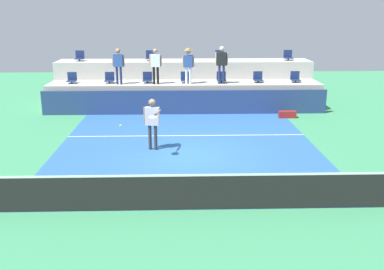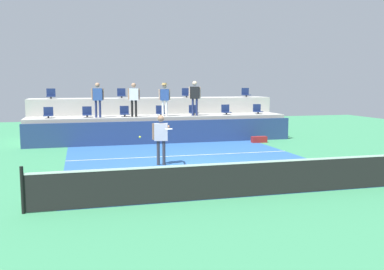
# 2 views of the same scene
# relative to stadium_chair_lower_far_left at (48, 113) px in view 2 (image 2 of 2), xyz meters

# --- Properties ---
(ground_plane) EXTENTS (40.00, 40.00, 0.00)m
(ground_plane) POSITION_rel_stadium_chair_lower_far_left_xyz_m (5.37, -7.23, -1.46)
(ground_plane) COLOR #388456
(court_inner_paint) EXTENTS (9.00, 10.00, 0.01)m
(court_inner_paint) POSITION_rel_stadium_chair_lower_far_left_xyz_m (5.37, -6.23, -1.46)
(court_inner_paint) COLOR #285693
(court_inner_paint) RESTS_ON ground_plane
(court_service_line) EXTENTS (9.00, 0.06, 0.00)m
(court_service_line) POSITION_rel_stadium_chair_lower_far_left_xyz_m (5.37, -4.83, -1.46)
(court_service_line) COLOR white
(court_service_line) RESTS_ON ground_plane
(tennis_net) EXTENTS (10.48, 0.08, 1.07)m
(tennis_net) POSITION_rel_stadium_chair_lower_far_left_xyz_m (5.37, -11.23, -0.97)
(tennis_net) COLOR black
(tennis_net) RESTS_ON ground_plane
(sponsor_backboard) EXTENTS (13.00, 0.16, 1.10)m
(sponsor_backboard) POSITION_rel_stadium_chair_lower_far_left_xyz_m (5.37, -1.23, -0.91)
(sponsor_backboard) COLOR navy
(sponsor_backboard) RESTS_ON ground_plane
(seating_tier_lower) EXTENTS (13.00, 1.80, 1.25)m
(seating_tier_lower) POSITION_rel_stadium_chair_lower_far_left_xyz_m (5.37, 0.07, -0.84)
(seating_tier_lower) COLOR #ADAAA3
(seating_tier_lower) RESTS_ON ground_plane
(seating_tier_upper) EXTENTS (13.00, 1.80, 2.10)m
(seating_tier_upper) POSITION_rel_stadium_chair_lower_far_left_xyz_m (5.37, 1.87, -0.41)
(seating_tier_upper) COLOR #ADAAA3
(seating_tier_upper) RESTS_ON ground_plane
(stadium_chair_lower_far_left) EXTENTS (0.44, 0.40, 0.52)m
(stadium_chair_lower_far_left) POSITION_rel_stadium_chair_lower_far_left_xyz_m (0.00, 0.00, 0.00)
(stadium_chair_lower_far_left) COLOR #2D2D33
(stadium_chair_lower_far_left) RESTS_ON seating_tier_lower
(stadium_chair_lower_left) EXTENTS (0.44, 0.40, 0.52)m
(stadium_chair_lower_left) POSITION_rel_stadium_chair_lower_far_left_xyz_m (1.78, 0.00, 0.00)
(stadium_chair_lower_left) COLOR #2D2D33
(stadium_chair_lower_left) RESTS_ON seating_tier_lower
(stadium_chair_lower_mid_left) EXTENTS (0.44, 0.40, 0.52)m
(stadium_chair_lower_mid_left) POSITION_rel_stadium_chair_lower_far_left_xyz_m (3.59, 0.00, 0.00)
(stadium_chair_lower_mid_left) COLOR #2D2D33
(stadium_chair_lower_mid_left) RESTS_ON seating_tier_lower
(stadium_chair_lower_center) EXTENTS (0.44, 0.40, 0.52)m
(stadium_chair_lower_center) POSITION_rel_stadium_chair_lower_far_left_xyz_m (5.40, 0.00, 0.00)
(stadium_chair_lower_center) COLOR #2D2D33
(stadium_chair_lower_center) RESTS_ON seating_tier_lower
(stadium_chair_lower_mid_right) EXTENTS (0.44, 0.40, 0.52)m
(stadium_chair_lower_mid_right) POSITION_rel_stadium_chair_lower_far_left_xyz_m (7.13, 0.00, 0.00)
(stadium_chair_lower_mid_right) COLOR #2D2D33
(stadium_chair_lower_mid_right) RESTS_ON seating_tier_lower
(stadium_chair_lower_right) EXTENTS (0.44, 0.40, 0.52)m
(stadium_chair_lower_right) POSITION_rel_stadium_chair_lower_far_left_xyz_m (8.90, 0.00, 0.00)
(stadium_chair_lower_right) COLOR #2D2D33
(stadium_chair_lower_right) RESTS_ON seating_tier_lower
(stadium_chair_lower_far_right) EXTENTS (0.44, 0.40, 0.52)m
(stadium_chair_lower_far_right) POSITION_rel_stadium_chair_lower_far_left_xyz_m (10.70, 0.00, 0.00)
(stadium_chair_lower_far_right) COLOR #2D2D33
(stadium_chair_lower_far_right) RESTS_ON seating_tier_lower
(stadium_chair_upper_far_left) EXTENTS (0.44, 0.40, 0.52)m
(stadium_chair_upper_far_left) POSITION_rel_stadium_chair_lower_far_left_xyz_m (0.04, 1.80, 0.85)
(stadium_chair_upper_far_left) COLOR #2D2D33
(stadium_chair_upper_far_left) RESTS_ON seating_tier_upper
(stadium_chair_upper_left) EXTENTS (0.44, 0.40, 0.52)m
(stadium_chair_upper_left) POSITION_rel_stadium_chair_lower_far_left_xyz_m (3.63, 1.80, 0.85)
(stadium_chair_upper_left) COLOR #2D2D33
(stadium_chair_upper_left) RESTS_ON seating_tier_upper
(stadium_chair_upper_right) EXTENTS (0.44, 0.40, 0.52)m
(stadium_chair_upper_right) POSITION_rel_stadium_chair_lower_far_left_xyz_m (7.19, 1.80, 0.85)
(stadium_chair_upper_right) COLOR #2D2D33
(stadium_chair_upper_right) RESTS_ON seating_tier_upper
(stadium_chair_upper_far_right) EXTENTS (0.44, 0.40, 0.52)m
(stadium_chair_upper_far_right) POSITION_rel_stadium_chair_lower_far_left_xyz_m (10.74, 1.80, 0.85)
(stadium_chair_upper_far_right) COLOR #2D2D33
(stadium_chair_upper_far_right) RESTS_ON seating_tier_upper
(tennis_player) EXTENTS (0.61, 1.29, 1.77)m
(tennis_player) POSITION_rel_stadium_chair_lower_far_left_xyz_m (4.18, -6.52, -0.37)
(tennis_player) COLOR #2D2D33
(tennis_player) RESTS_ON ground_plane
(spectator_leaning_on_rail) EXTENTS (0.59, 0.25, 1.66)m
(spectator_leaning_on_rail) POSITION_rel_stadium_chair_lower_far_left_xyz_m (2.29, -0.38, 0.79)
(spectator_leaning_on_rail) COLOR navy
(spectator_leaning_on_rail) RESTS_ON seating_tier_lower
(spectator_in_grey) EXTENTS (0.58, 0.25, 1.65)m
(spectator_in_grey) POSITION_rel_stadium_chair_lower_far_left_xyz_m (4.01, -0.38, 0.78)
(spectator_in_grey) COLOR black
(spectator_in_grey) RESTS_ON seating_tier_lower
(spectator_with_hat) EXTENTS (0.57, 0.44, 1.66)m
(spectator_with_hat) POSITION_rel_stadium_chair_lower_far_left_xyz_m (5.53, -0.38, 0.79)
(spectator_with_hat) COLOR white
(spectator_with_hat) RESTS_ON seating_tier_lower
(spectator_in_white) EXTENTS (0.61, 0.27, 1.75)m
(spectator_in_white) POSITION_rel_stadium_chair_lower_far_left_xyz_m (7.09, -0.38, 0.85)
(spectator_in_white) COLOR navy
(spectator_in_white) RESTS_ON seating_tier_lower
(tennis_ball) EXTENTS (0.07, 0.07, 0.07)m
(tennis_ball) POSITION_rel_stadium_chair_lower_far_left_xyz_m (3.27, -7.71, -0.28)
(tennis_ball) COLOR #CCE033
(equipment_bag) EXTENTS (0.76, 0.28, 0.30)m
(equipment_bag) POSITION_rel_stadium_chair_lower_far_left_xyz_m (9.90, -2.09, -1.31)
(equipment_bag) COLOR maroon
(equipment_bag) RESTS_ON ground_plane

